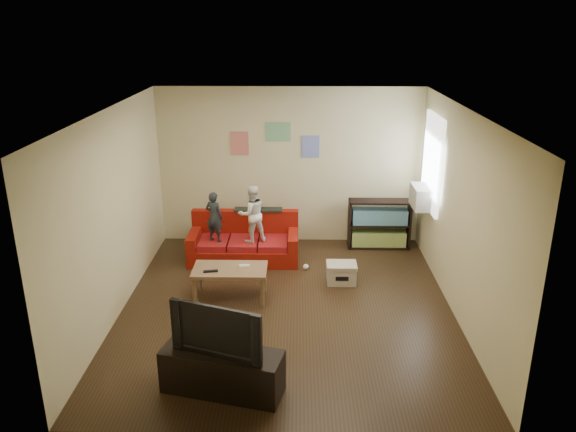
{
  "coord_description": "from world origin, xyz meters",
  "views": [
    {
      "loc": [
        0.14,
        -6.85,
        3.77
      ],
      "look_at": [
        0.0,
        0.8,
        1.05
      ],
      "focal_mm": 35.0,
      "sensor_mm": 36.0,
      "label": 1
    }
  ],
  "objects_px": {
    "coffee_table": "(230,273)",
    "television": "(220,327)",
    "sofa": "(244,243)",
    "tv_stand": "(222,371)",
    "bookshelf": "(379,226)",
    "file_box": "(341,273)",
    "child_b": "(252,214)",
    "child_a": "(214,217)"
  },
  "relations": [
    {
      "from": "coffee_table",
      "to": "file_box",
      "type": "bearing_deg",
      "value": 18.24
    },
    {
      "from": "coffee_table",
      "to": "tv_stand",
      "type": "relative_size",
      "value": 0.81
    },
    {
      "from": "child_a",
      "to": "television",
      "type": "bearing_deg",
      "value": 122.79
    },
    {
      "from": "file_box",
      "to": "child_a",
      "type": "bearing_deg",
      "value": 160.13
    },
    {
      "from": "sofa",
      "to": "child_a",
      "type": "distance_m",
      "value": 0.71
    },
    {
      "from": "sofa",
      "to": "tv_stand",
      "type": "xyz_separation_m",
      "value": [
        0.08,
        -3.49,
        -0.02
      ]
    },
    {
      "from": "sofa",
      "to": "tv_stand",
      "type": "bearing_deg",
      "value": -88.61
    },
    {
      "from": "child_a",
      "to": "tv_stand",
      "type": "distance_m",
      "value": 3.42
    },
    {
      "from": "file_box",
      "to": "television",
      "type": "distance_m",
      "value": 3.05
    },
    {
      "from": "sofa",
      "to": "child_b",
      "type": "relative_size",
      "value": 1.9
    },
    {
      "from": "television",
      "to": "tv_stand",
      "type": "bearing_deg",
      "value": 109.85
    },
    {
      "from": "coffee_table",
      "to": "child_b",
      "type": "bearing_deg",
      "value": 80.01
    },
    {
      "from": "bookshelf",
      "to": "file_box",
      "type": "distance_m",
      "value": 1.61
    },
    {
      "from": "sofa",
      "to": "child_a",
      "type": "relative_size",
      "value": 2.16
    },
    {
      "from": "coffee_table",
      "to": "bookshelf",
      "type": "height_order",
      "value": "bookshelf"
    },
    {
      "from": "child_b",
      "to": "tv_stand",
      "type": "bearing_deg",
      "value": 65.28
    },
    {
      "from": "bookshelf",
      "to": "file_box",
      "type": "xyz_separation_m",
      "value": [
        -0.74,
        -1.41,
        -0.22
      ]
    },
    {
      "from": "sofa",
      "to": "child_a",
      "type": "bearing_deg",
      "value": -160.45
    },
    {
      "from": "file_box",
      "to": "tv_stand",
      "type": "relative_size",
      "value": 0.35
    },
    {
      "from": "child_b",
      "to": "child_a",
      "type": "bearing_deg",
      "value": -23.63
    },
    {
      "from": "child_a",
      "to": "bookshelf",
      "type": "bearing_deg",
      "value": -142.02
    },
    {
      "from": "sofa",
      "to": "child_a",
      "type": "height_order",
      "value": "child_a"
    },
    {
      "from": "child_b",
      "to": "tv_stand",
      "type": "distance_m",
      "value": 3.39
    },
    {
      "from": "sofa",
      "to": "television",
      "type": "height_order",
      "value": "television"
    },
    {
      "from": "bookshelf",
      "to": "child_a",
      "type": "bearing_deg",
      "value": -165.67
    },
    {
      "from": "sofa",
      "to": "coffee_table",
      "type": "height_order",
      "value": "sofa"
    },
    {
      "from": "coffee_table",
      "to": "tv_stand",
      "type": "distance_m",
      "value": 2.1
    },
    {
      "from": "file_box",
      "to": "television",
      "type": "xyz_separation_m",
      "value": [
        -1.45,
        -2.62,
        0.61
      ]
    },
    {
      "from": "television",
      "to": "coffee_table",
      "type": "bearing_deg",
      "value": 114.11
    },
    {
      "from": "coffee_table",
      "to": "television",
      "type": "xyz_separation_m",
      "value": [
        0.16,
        -2.09,
        0.37
      ]
    },
    {
      "from": "child_a",
      "to": "tv_stand",
      "type": "height_order",
      "value": "child_a"
    },
    {
      "from": "sofa",
      "to": "coffee_table",
      "type": "relative_size",
      "value": 1.71
    },
    {
      "from": "child_a",
      "to": "television",
      "type": "distance_m",
      "value": 3.38
    },
    {
      "from": "sofa",
      "to": "tv_stand",
      "type": "height_order",
      "value": "sofa"
    },
    {
      "from": "bookshelf",
      "to": "television",
      "type": "relative_size",
      "value": 1.04
    },
    {
      "from": "tv_stand",
      "to": "television",
      "type": "height_order",
      "value": "television"
    },
    {
      "from": "child_a",
      "to": "file_box",
      "type": "height_order",
      "value": "child_a"
    },
    {
      "from": "television",
      "to": "file_box",
      "type": "bearing_deg",
      "value": 80.93
    },
    {
      "from": "bookshelf",
      "to": "tv_stand",
      "type": "relative_size",
      "value": 0.82
    },
    {
      "from": "child_a",
      "to": "file_box",
      "type": "xyz_separation_m",
      "value": [
        1.98,
        -0.72,
        -0.62
      ]
    },
    {
      "from": "coffee_table",
      "to": "bookshelf",
      "type": "distance_m",
      "value": 3.04
    },
    {
      "from": "child_a",
      "to": "coffee_table",
      "type": "relative_size",
      "value": 0.8
    }
  ]
}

